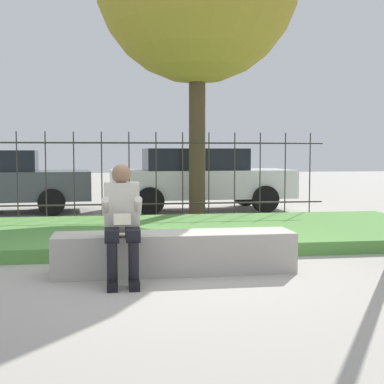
# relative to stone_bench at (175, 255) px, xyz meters

# --- Properties ---
(ground_plane) EXTENTS (60.00, 60.00, 0.00)m
(ground_plane) POSITION_rel_stone_bench_xyz_m (-0.11, 0.00, -0.21)
(ground_plane) COLOR #A8A399
(stone_bench) EXTENTS (2.78, 0.58, 0.47)m
(stone_bench) POSITION_rel_stone_bench_xyz_m (0.00, 0.00, 0.00)
(stone_bench) COLOR #ADA89E
(stone_bench) RESTS_ON ground_plane
(person_seated_reader) EXTENTS (0.42, 0.73, 1.27)m
(person_seated_reader) POSITION_rel_stone_bench_xyz_m (-0.61, -0.32, 0.49)
(person_seated_reader) COLOR black
(person_seated_reader) RESTS_ON ground_plane
(grass_berm) EXTENTS (9.50, 3.48, 0.18)m
(grass_berm) POSITION_rel_stone_bench_xyz_m (-0.11, 2.44, -0.12)
(grass_berm) COLOR #569342
(grass_berm) RESTS_ON ground_plane
(iron_fence) EXTENTS (7.50, 0.03, 1.79)m
(iron_fence) POSITION_rel_stone_bench_xyz_m (-0.11, 4.56, 0.73)
(iron_fence) COLOR #332D28
(iron_fence) RESTS_ON ground_plane
(car_parked_center) EXTENTS (4.35, 1.97, 1.48)m
(car_parked_center) POSITION_rel_stone_bench_xyz_m (1.36, 6.54, 0.57)
(car_parked_center) COLOR silver
(car_parked_center) RESTS_ON ground_plane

